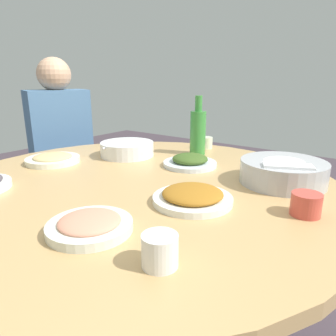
{
  "coord_description": "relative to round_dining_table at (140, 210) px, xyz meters",
  "views": [
    {
      "loc": [
        -0.69,
        0.75,
        1.09
      ],
      "look_at": [
        -0.03,
        -0.13,
        0.77
      ],
      "focal_mm": 33.19,
      "sensor_mm": 36.0,
      "label": 1
    }
  ],
  "objects": [
    {
      "name": "tea_cup_near",
      "position": [
        -0.37,
        0.35,
        0.14
      ],
      "size": [
        0.07,
        0.07,
        0.06
      ],
      "primitive_type": "cylinder",
      "color": "white",
      "rests_on": "round_dining_table"
    },
    {
      "name": "tea_cup_far",
      "position": [
        -0.53,
        -0.06,
        0.14
      ],
      "size": [
        0.08,
        0.08,
        0.06
      ],
      "primitive_type": "cylinder",
      "color": "#CF4A3D",
      "rests_on": "round_dining_table"
    },
    {
      "name": "soup_bowl",
      "position": [
        0.29,
        -0.24,
        0.14
      ],
      "size": [
        0.24,
        0.26,
        0.06
      ],
      "color": "white",
      "rests_on": "round_dining_table"
    },
    {
      "name": "dish_stirfry",
      "position": [
        -0.25,
        0.04,
        0.13
      ],
      "size": [
        0.23,
        0.23,
        0.05
      ],
      "color": "white",
      "rests_on": "round_dining_table"
    },
    {
      "name": "round_dining_table",
      "position": [
        0.0,
        0.0,
        0.0
      ],
      "size": [
        1.39,
        1.39,
        0.75
      ],
      "color": "#99999E",
      "rests_on": "ground"
    },
    {
      "name": "tea_cup_side",
      "position": [
        0.08,
        -0.6,
        0.13
      ],
      "size": [
        0.07,
        0.07,
        0.06
      ],
      "primitive_type": "cylinder",
      "color": "beige",
      "rests_on": "round_dining_table"
    },
    {
      "name": "stool_for_diner_left",
      "position": [
        0.94,
        -0.33,
        -0.42
      ],
      "size": [
        0.34,
        0.34,
        0.44
      ],
      "primitive_type": "cylinder",
      "color": "brown",
      "rests_on": "ground"
    },
    {
      "name": "green_bottle",
      "position": [
        0.05,
        -0.47,
        0.21
      ],
      "size": [
        0.07,
        0.07,
        0.27
      ],
      "color": "#398938",
      "rests_on": "round_dining_table"
    },
    {
      "name": "dish_noodles",
      "position": [
        0.46,
        0.03,
        0.12
      ],
      "size": [
        0.22,
        0.22,
        0.04
      ],
      "color": "silver",
      "rests_on": "round_dining_table"
    },
    {
      "name": "dish_greens",
      "position": [
        -0.03,
        -0.27,
        0.13
      ],
      "size": [
        0.22,
        0.22,
        0.05
      ],
      "color": "silver",
      "rests_on": "round_dining_table"
    },
    {
      "name": "dish_shrimp",
      "position": [
        -0.15,
        0.33,
        0.12
      ],
      "size": [
        0.2,
        0.2,
        0.04
      ],
      "color": "silver",
      "rests_on": "round_dining_table"
    },
    {
      "name": "diner_left",
      "position": [
        0.94,
        -0.33,
        0.12
      ],
      "size": [
        0.43,
        0.42,
        0.76
      ],
      "color": "#2D333D",
      "rests_on": "stool_for_diner_left"
    },
    {
      "name": "rice_bowl",
      "position": [
        -0.4,
        -0.28,
        0.15
      ],
      "size": [
        0.28,
        0.28,
        0.09
      ],
      "color": "#B2B5BA",
      "rests_on": "round_dining_table"
    }
  ]
}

